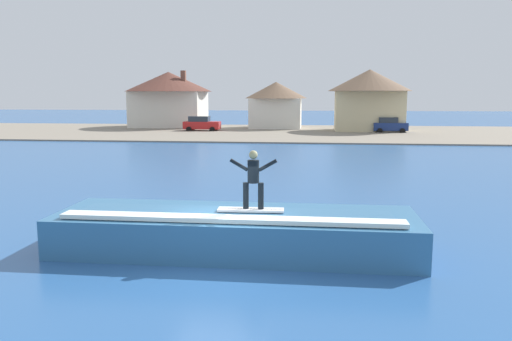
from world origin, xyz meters
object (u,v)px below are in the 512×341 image
object	(u,v)px
wave_crest	(235,231)
car_far_shore	(389,125)
house_gabled_white	(369,94)
house_small_cottage	(276,103)
house_with_chimney	(169,95)
surfboard	(251,210)
car_near_shore	(201,124)
surfer	(253,176)

from	to	relation	value
wave_crest	car_far_shore	xyz separation A→B (m)	(10.77, 46.07, 0.36)
house_gabled_white	house_small_cottage	bearing A→B (deg)	161.84
house_with_chimney	house_small_cottage	bearing A→B (deg)	-2.07
house_gabled_white	surfboard	bearing A→B (deg)	-99.50
car_near_shore	house_small_cottage	distance (m)	10.68
wave_crest	car_near_shore	size ratio (longest dim) A/B	2.33
car_far_shore	house_small_cottage	size ratio (longest dim) A/B	0.48
house_small_cottage	car_near_shore	bearing A→B (deg)	-145.63
surfer	car_far_shore	world-z (taller)	surfer
car_near_shore	house_gabled_white	distance (m)	20.47
house_with_chimney	house_gabled_white	xyz separation A→B (m)	(25.91, -4.29, 0.08)
wave_crest	house_with_chimney	distance (m)	55.35
surfer	house_gabled_white	bearing A→B (deg)	80.58
surfboard	car_near_shore	size ratio (longest dim) A/B	0.42
car_near_shore	house_gabled_white	xyz separation A→B (m)	(20.05, 2.11, 3.54)
surfboard	car_near_shore	xyz separation A→B (m)	(-11.96, 46.26, -0.32)
car_near_shore	house_with_chimney	bearing A→B (deg)	132.53
surfer	car_near_shore	distance (m)	47.81
surfboard	car_far_shore	distance (m)	47.44
surfboard	car_near_shore	bearing A→B (deg)	104.49
surfer	house_small_cottage	distance (m)	52.25
house_with_chimney	house_gabled_white	world-z (taller)	house_with_chimney
house_with_chimney	house_small_cottage	size ratio (longest dim) A/B	1.44
surfboard	house_small_cottage	size ratio (longest dim) A/B	0.23
surfboard	house_small_cottage	distance (m)	52.29
surfer	house_gabled_white	xyz separation A→B (m)	(8.02, 48.36, 2.28)
wave_crest	surfer	size ratio (longest dim) A/B	6.27
house_with_chimney	wave_crest	bearing A→B (deg)	-71.69
house_with_chimney	house_small_cottage	distance (m)	14.49
car_near_shore	house_small_cottage	size ratio (longest dim) A/B	0.55
wave_crest	house_with_chimney	bearing A→B (deg)	108.31
surfer	car_near_shore	world-z (taller)	surfer
surfboard	car_far_shore	world-z (taller)	car_far_shore
wave_crest	house_with_chimney	world-z (taller)	house_with_chimney
wave_crest	house_with_chimney	xyz separation A→B (m)	(-17.34, 52.43, 3.82)
wave_crest	surfboard	xyz separation A→B (m)	(0.48, -0.23, 0.68)
surfboard	car_far_shore	bearing A→B (deg)	77.46
car_near_shore	house_gabled_white	bearing A→B (deg)	6.00
wave_crest	house_small_cottage	world-z (taller)	house_small_cottage
surfer	house_small_cottage	xyz separation A→B (m)	(-3.44, 52.12, 1.20)
wave_crest	surfer	xyz separation A→B (m)	(0.54, -0.22, 1.63)
wave_crest	car_near_shore	distance (m)	47.45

